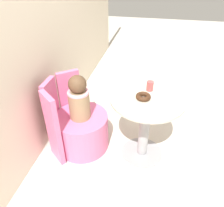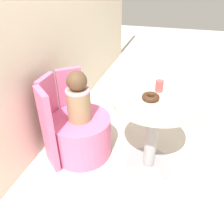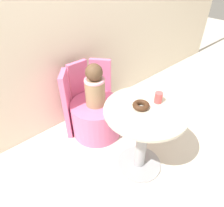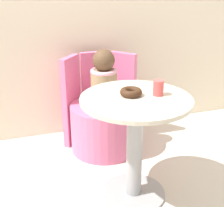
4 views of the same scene
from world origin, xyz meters
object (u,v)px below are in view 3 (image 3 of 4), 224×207
(child_figure, at_px, (95,86))
(donut, at_px, (141,105))
(round_table, at_px, (143,130))
(tub_chair, at_px, (97,118))
(cup, at_px, (158,98))

(child_figure, relative_size, donut, 3.41)
(donut, bearing_deg, round_table, -66.13)
(tub_chair, distance_m, donut, 0.80)
(tub_chair, xyz_separation_m, cup, (0.15, -0.66, 0.55))
(tub_chair, height_order, child_figure, child_figure)
(round_table, distance_m, child_figure, 0.66)
(child_figure, relative_size, cup, 4.98)
(cup, bearing_deg, tub_chair, 102.67)
(round_table, distance_m, donut, 0.25)
(round_table, xyz_separation_m, cup, (0.14, -0.01, 0.27))
(cup, bearing_deg, round_table, 177.18)
(child_figure, bearing_deg, round_table, -89.28)
(tub_chair, distance_m, child_figure, 0.42)
(tub_chair, bearing_deg, donut, -90.85)
(round_table, relative_size, tub_chair, 1.26)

